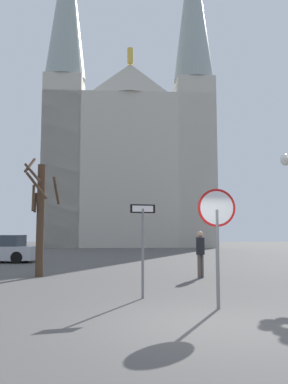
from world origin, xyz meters
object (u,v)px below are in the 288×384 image
at_px(one_way_arrow_sign, 143,239).
at_px(pedestrian_walking, 200,249).
at_px(stop_sign, 217,223).
at_px(cathedral, 129,145).
at_px(bare_tree, 40,214).

distance_m(one_way_arrow_sign, pedestrian_walking, 4.95).
bearing_deg(stop_sign, cathedral, 93.52).
height_order(cathedral, bare_tree, cathedral).
distance_m(stop_sign, pedestrian_walking, 5.88).
xyz_separation_m(cathedral, one_way_arrow_sign, (0.60, -35.05, -10.36)).
relative_size(cathedral, bare_tree, 8.22).
height_order(one_way_arrow_sign, bare_tree, bare_tree).
xyz_separation_m(one_way_arrow_sign, pedestrian_walking, (2.27, 4.37, -0.48)).
height_order(stop_sign, one_way_arrow_sign, stop_sign).
distance_m(stop_sign, one_way_arrow_sign, 2.20).
distance_m(cathedral, bare_tree, 31.77).
xyz_separation_m(stop_sign, pedestrian_walking, (0.63, 5.79, -0.86)).
bearing_deg(cathedral, pedestrian_walking, -84.65).
bearing_deg(pedestrian_walking, stop_sign, -96.20).
relative_size(one_way_arrow_sign, pedestrian_walking, 1.41).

